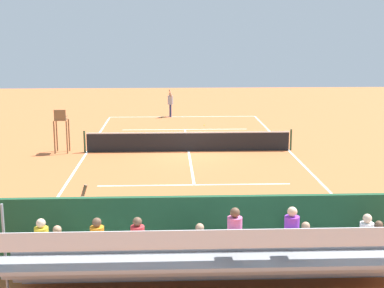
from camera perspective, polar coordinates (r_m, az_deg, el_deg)
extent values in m
plane|color=#BC6033|center=(27.47, -0.36, -0.75)|extent=(60.00, 60.00, 0.00)
cube|color=white|center=(38.28, -0.96, 2.83)|extent=(10.00, 0.10, 0.01)
cube|color=white|center=(16.91, 1.03, -8.84)|extent=(10.00, 0.10, 0.01)
cube|color=white|center=(28.09, 9.89, -0.64)|extent=(0.10, 22.00, 0.01)
cube|color=white|center=(27.74, -10.73, -0.83)|extent=(0.10, 22.00, 0.01)
cube|color=white|center=(33.40, -0.74, 1.51)|extent=(7.50, 0.10, 0.01)
cube|color=white|center=(21.61, 0.23, -4.22)|extent=(7.50, 0.10, 0.01)
cube|color=white|center=(27.47, -0.36, -0.74)|extent=(0.10, 12.10, 0.01)
cube|color=white|center=(38.28, -0.96, 2.83)|extent=(0.10, 0.30, 0.01)
cube|color=black|center=(27.37, -0.36, 0.18)|extent=(10.00, 0.02, 0.91)
cube|color=white|center=(27.28, -0.36, 1.18)|extent=(10.00, 0.04, 0.06)
cylinder|color=#2D5133|center=(28.01, 10.13, 0.43)|extent=(0.10, 0.10, 1.07)
cylinder|color=#2D5133|center=(27.65, -10.98, 0.25)|extent=(0.10, 0.10, 1.07)
cube|color=#1E4C2D|center=(13.76, 1.81, -9.35)|extent=(18.00, 0.16, 2.00)
cube|color=gray|center=(13.74, 1.90, -12.89)|extent=(9.00, 0.10, 0.45)
cube|color=gray|center=(13.34, 2.02, -12.80)|extent=(9.00, 0.80, 0.08)
cube|color=gray|center=(13.77, 1.89, -12.84)|extent=(9.00, 0.04, 0.45)
cube|color=silver|center=(13.08, 2.07, -11.30)|extent=(8.60, 0.36, 0.04)
cube|color=silver|center=(12.84, 2.14, -10.80)|extent=(8.60, 0.03, 0.36)
cube|color=gray|center=(12.43, 2.32, -12.44)|extent=(9.00, 0.80, 0.08)
cube|color=gray|center=(12.85, 2.17, -12.50)|extent=(9.00, 0.04, 0.45)
cube|color=silver|center=(12.17, 2.38, -10.83)|extent=(8.60, 0.36, 0.04)
cube|color=silver|center=(11.93, 2.46, -10.27)|extent=(8.60, 0.03, 0.36)
cube|color=gray|center=(11.52, 2.68, -12.03)|extent=(9.00, 0.80, 0.08)
cube|color=gray|center=(11.94, 2.50, -12.10)|extent=(9.00, 0.04, 0.45)
cube|color=silver|center=(11.27, 2.74, -10.28)|extent=(8.60, 0.36, 0.04)
cube|color=silver|center=(11.03, 2.84, -9.66)|extent=(8.60, 0.03, 0.36)
cylinder|color=gray|center=(12.76, -18.63, -10.88)|extent=(0.06, 0.06, 2.35)
cube|color=#2D2D33|center=(11.63, 10.03, -9.52)|extent=(0.32, 0.40, 0.12)
cylinder|color=purple|center=(11.42, 10.21, -8.40)|extent=(0.30, 0.30, 0.45)
sphere|color=beige|center=(11.31, 10.27, -6.86)|extent=(0.20, 0.20, 0.20)
cube|color=#2D2D33|center=(13.00, 17.22, -9.67)|extent=(0.32, 0.40, 0.12)
cylinder|color=white|center=(12.80, 17.48, -8.67)|extent=(0.30, 0.30, 0.45)
sphere|color=beige|center=(12.69, 17.57, -7.30)|extent=(0.20, 0.20, 0.20)
cube|color=#2D2D33|center=(14.06, 18.30, -10.06)|extent=(0.32, 0.40, 0.12)
cylinder|color=pink|center=(13.85, 18.55, -9.15)|extent=(0.30, 0.30, 0.45)
sphere|color=brown|center=(13.74, 18.64, -7.88)|extent=(0.20, 0.20, 0.20)
cube|color=#2D2D33|center=(13.21, 0.76, -10.88)|extent=(0.32, 0.40, 0.12)
cylinder|color=black|center=(12.99, 0.80, -9.93)|extent=(0.30, 0.30, 0.45)
sphere|color=tan|center=(12.87, 0.80, -8.58)|extent=(0.20, 0.20, 0.20)
cube|color=#2D2D33|center=(12.57, -15.00, -10.29)|extent=(0.32, 0.40, 0.12)
cylinder|color=yellow|center=(12.36, -15.19, -9.27)|extent=(0.30, 0.30, 0.45)
sphere|color=beige|center=(12.25, -15.27, -7.85)|extent=(0.20, 0.20, 0.20)
cube|color=#2D2D33|center=(12.30, -5.56, -10.44)|extent=(0.32, 0.40, 0.12)
cylinder|color=red|center=(12.08, -5.61, -9.40)|extent=(0.30, 0.30, 0.45)
sphere|color=brown|center=(11.97, -5.64, -7.95)|extent=(0.20, 0.20, 0.20)
cube|color=#2D2D33|center=(12.37, -9.59, -10.41)|extent=(0.32, 0.40, 0.12)
cylinder|color=orange|center=(12.16, -9.71, -9.38)|extent=(0.30, 0.30, 0.45)
sphere|color=brown|center=(12.05, -9.76, -7.93)|extent=(0.20, 0.20, 0.20)
cube|color=#2D2D33|center=(13.43, -13.46, -10.82)|extent=(0.32, 0.40, 0.12)
cylinder|color=orange|center=(13.22, -13.62, -9.88)|extent=(0.30, 0.30, 0.45)
sphere|color=tan|center=(13.10, -13.69, -8.55)|extent=(0.20, 0.20, 0.20)
cube|color=#2D2D33|center=(11.44, 4.31, -9.73)|extent=(0.32, 0.40, 0.12)
cylinder|color=pink|center=(11.23, 4.41, -8.60)|extent=(0.30, 0.30, 0.45)
sphere|color=brown|center=(11.12, 4.43, -7.03)|extent=(0.20, 0.20, 0.20)
cube|color=#2D2D33|center=(13.56, 11.37, -10.50)|extent=(0.32, 0.40, 0.12)
cylinder|color=#9399A3|center=(13.35, 11.54, -9.56)|extent=(0.30, 0.30, 0.45)
sphere|color=tan|center=(13.23, 11.60, -8.25)|extent=(0.20, 0.20, 0.20)
cylinder|color=brown|center=(28.06, -12.52, 0.90)|extent=(0.07, 0.07, 1.60)
cylinder|color=brown|center=(28.17, -13.72, 0.89)|extent=(0.07, 0.07, 1.60)
cylinder|color=brown|center=(27.48, -12.73, 0.67)|extent=(0.07, 0.07, 1.60)
cylinder|color=brown|center=(27.59, -13.95, 0.65)|extent=(0.07, 0.07, 1.60)
cube|color=brown|center=(27.68, -13.31, 2.47)|extent=(0.56, 0.56, 0.06)
cube|color=brown|center=(27.41, -13.43, 2.94)|extent=(0.56, 0.06, 0.48)
cube|color=brown|center=(27.61, -12.79, 2.78)|extent=(0.04, 0.48, 0.04)
cube|color=brown|center=(27.71, -13.85, 2.76)|extent=(0.04, 0.48, 0.04)
cube|color=#234C2D|center=(15.02, 10.21, -9.94)|extent=(1.80, 0.40, 0.05)
cylinder|color=#234C2D|center=(15.28, 12.97, -10.58)|extent=(0.06, 0.06, 0.45)
cylinder|color=#234C2D|center=(14.96, 7.32, -10.86)|extent=(0.06, 0.06, 0.45)
cube|color=#234C2D|center=(14.74, 10.40, -9.11)|extent=(1.80, 0.04, 0.36)
cube|color=black|center=(14.63, 2.30, -11.49)|extent=(0.90, 0.36, 0.36)
cylinder|color=navy|center=(38.37, -2.24, 3.48)|extent=(0.14, 0.14, 0.85)
cylinder|color=navy|center=(38.15, -2.22, 3.43)|extent=(0.14, 0.14, 0.85)
cylinder|color=#9399A3|center=(38.16, -2.24, 4.53)|extent=(0.37, 0.37, 0.60)
sphere|color=tan|center=(38.11, -2.24, 5.14)|extent=(0.22, 0.22, 0.22)
cylinder|color=tan|center=(37.88, -2.23, 5.24)|extent=(0.25, 0.10, 0.55)
cylinder|color=tan|center=(38.37, -2.25, 4.62)|extent=(0.09, 0.09, 0.50)
cylinder|color=black|center=(37.91, -3.12, 2.74)|extent=(0.10, 0.28, 0.03)
torus|color=#D8CC4C|center=(38.17, -3.00, 2.80)|extent=(0.37, 0.37, 0.02)
cylinder|color=white|center=(38.17, -3.00, 2.80)|extent=(0.25, 0.25, 0.00)
sphere|color=#CCDB33|center=(34.74, 1.26, 1.95)|extent=(0.07, 0.07, 0.07)
cylinder|color=#232328|center=(15.12, -11.02, -9.92)|extent=(0.14, 0.14, 0.85)
cylinder|color=#232328|center=(15.32, -10.97, -9.62)|extent=(0.14, 0.14, 0.85)
cylinder|color=white|center=(14.97, -11.11, -7.19)|extent=(0.39, 0.39, 0.60)
sphere|color=#8C6647|center=(14.84, -11.17, -5.69)|extent=(0.22, 0.22, 0.22)
cylinder|color=#8C6647|center=(15.03, -11.13, -5.11)|extent=(0.26, 0.11, 0.55)
cylinder|color=#8C6647|center=(14.75, -11.16, -7.35)|extent=(0.10, 0.10, 0.50)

